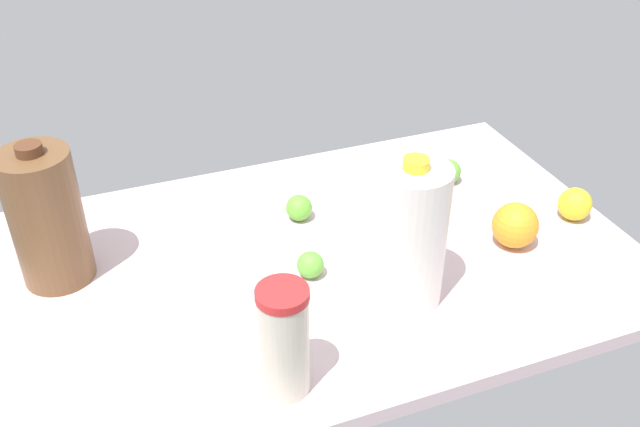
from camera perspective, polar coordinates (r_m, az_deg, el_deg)
countertop at (r=137.18cm, az=0.00°, el=-3.99°), size 120.00×76.00×3.00cm
tumbler_cup at (r=105.39cm, az=-2.90°, el=-10.13°), size 7.74×7.74×19.13cm
chocolate_milk_jug at (r=133.09cm, az=-21.04°, el=-0.31°), size 12.68×12.68×27.32cm
milk_jug at (r=120.08cm, az=7.22°, el=-1.79°), size 12.32×12.32×28.03cm
mixing_bowl at (r=148.53cm, az=5.14°, el=1.44°), size 16.76×16.76×6.68cm
lime_far_back at (r=145.26cm, az=-1.69°, el=0.45°), size 5.39×5.39×5.39cm
lime_beside_bowl at (r=130.27cm, az=-0.78°, el=-4.12°), size 5.02×5.02×5.02cm
lemon_near_front at (r=154.16cm, az=19.72°, el=0.72°), size 6.79×6.79×6.79cm
lime_loose at (r=160.11cm, az=10.25°, el=3.34°), size 5.44×5.44×5.44cm
orange_by_jug at (r=142.06cm, az=15.34°, el=-0.91°), size 8.92×8.92×8.92cm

